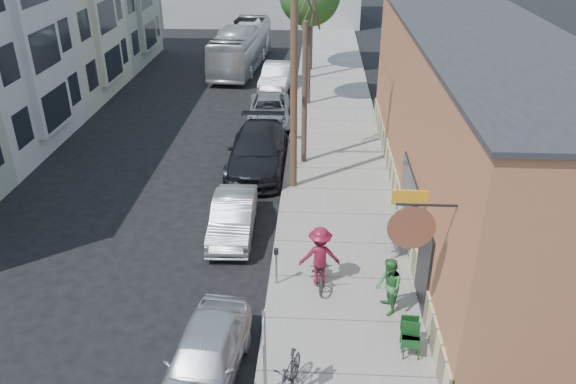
# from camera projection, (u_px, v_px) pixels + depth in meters

# --- Properties ---
(ground) EXTENTS (120.00, 120.00, 0.00)m
(ground) POSITION_uv_depth(u_px,v_px,m) (206.00, 277.00, 17.60)
(ground) COLOR black
(sidewalk) EXTENTS (4.50, 58.00, 0.15)m
(sidewalk) POSITION_uv_depth(u_px,v_px,m) (335.00, 143.00, 27.10)
(sidewalk) COLOR gray
(sidewalk) RESTS_ON ground
(cafe_building) EXTENTS (6.60, 20.20, 6.61)m
(cafe_building) POSITION_uv_depth(u_px,v_px,m) (474.00, 127.00, 20.06)
(cafe_building) COLOR #A6623D
(cafe_building) RESTS_ON ground
(apartment_row) EXTENTS (6.30, 32.00, 9.00)m
(apartment_row) POSITION_uv_depth(u_px,v_px,m) (20.00, 33.00, 28.50)
(apartment_row) COLOR gray
(apartment_row) RESTS_ON ground
(sign_post) EXTENTS (0.07, 0.45, 2.80)m
(sign_post) POSITION_uv_depth(u_px,v_px,m) (265.00, 353.00, 12.07)
(sign_post) COLOR slate
(sign_post) RESTS_ON sidewalk
(parking_meter_near) EXTENTS (0.14, 0.14, 1.24)m
(parking_meter_near) POSITION_uv_depth(u_px,v_px,m) (276.00, 260.00, 16.67)
(parking_meter_near) COLOR slate
(parking_meter_near) RESTS_ON sidewalk
(parking_meter_far) EXTENTS (0.14, 0.14, 1.24)m
(parking_meter_far) POSITION_uv_depth(u_px,v_px,m) (291.00, 148.00, 24.23)
(parking_meter_far) COLOR slate
(parking_meter_far) RESTS_ON sidewalk
(utility_pole_near) EXTENTS (3.57, 0.28, 10.00)m
(utility_pole_near) POSITION_uv_depth(u_px,v_px,m) (292.00, 57.00, 20.51)
(utility_pole_near) COLOR #503A28
(utility_pole_near) RESTS_ON sidewalk
(tree_bare) EXTENTS (0.24, 0.24, 6.10)m
(tree_bare) POSITION_uv_depth(u_px,v_px,m) (305.00, 95.00, 23.68)
(tree_bare) COLOR #44392C
(tree_bare) RESTS_ON sidewalk
(patio_chair_a) EXTENTS (0.59, 0.59, 0.88)m
(patio_chair_a) POSITION_uv_depth(u_px,v_px,m) (411.00, 341.00, 14.17)
(patio_chair_a) COLOR #103C15
(patio_chair_a) RESTS_ON sidewalk
(patio_chair_b) EXTENTS (0.52, 0.52, 0.88)m
(patio_chair_b) POSITION_uv_depth(u_px,v_px,m) (410.00, 335.00, 14.39)
(patio_chair_b) COLOR #103C15
(patio_chair_b) RESTS_ON sidewalk
(patron_grey) EXTENTS (0.46, 0.69, 1.84)m
(patron_grey) POSITION_uv_depth(u_px,v_px,m) (397.00, 231.00, 18.01)
(patron_grey) COLOR slate
(patron_grey) RESTS_ON sidewalk
(patron_green) EXTENTS (0.78, 0.93, 1.71)m
(patron_green) POSITION_uv_depth(u_px,v_px,m) (389.00, 287.00, 15.50)
(patron_green) COLOR #307A39
(patron_green) RESTS_ON sidewalk
(cyclist) EXTENTS (1.29, 0.82, 1.91)m
(cyclist) POSITION_uv_depth(u_px,v_px,m) (320.00, 256.00, 16.66)
(cyclist) COLOR maroon
(cyclist) RESTS_ON sidewalk
(cyclist_bike) EXTENTS (0.82, 1.90, 0.97)m
(cyclist_bike) POSITION_uv_depth(u_px,v_px,m) (319.00, 269.00, 16.88)
(cyclist_bike) COLOR black
(cyclist_bike) RESTS_ON sidewalk
(parked_bike_a) EXTENTS (0.93, 1.83, 1.06)m
(parked_bike_a) POSITION_uv_depth(u_px,v_px,m) (289.00, 376.00, 13.01)
(parked_bike_a) COLOR black
(parked_bike_a) RESTS_ON sidewalk
(car_0) EXTENTS (2.07, 4.32, 1.42)m
(car_0) POSITION_uv_depth(u_px,v_px,m) (205.00, 357.00, 13.50)
(car_0) COLOR #B5B7BE
(car_0) RESTS_ON ground
(car_1) EXTENTS (1.54, 4.11, 1.34)m
(car_1) POSITION_uv_depth(u_px,v_px,m) (233.00, 217.00, 19.58)
(car_1) COLOR #A5A9AC
(car_1) RESTS_ON ground
(car_2) EXTENTS (2.40, 5.89, 1.71)m
(car_2) POSITION_uv_depth(u_px,v_px,m) (257.00, 151.00, 24.34)
(car_2) COLOR black
(car_2) RESTS_ON ground
(car_3) EXTENTS (2.48, 4.88, 1.32)m
(car_3) POSITION_uv_depth(u_px,v_px,m) (269.00, 110.00, 29.58)
(car_3) COLOR #95999B
(car_3) RESTS_ON ground
(car_4) EXTENTS (2.08, 4.93, 1.58)m
(car_4) POSITION_uv_depth(u_px,v_px,m) (277.00, 76.00, 34.84)
(car_4) COLOR silver
(car_4) RESTS_ON ground
(bus) EXTENTS (3.26, 10.70, 2.94)m
(bus) POSITION_uv_depth(u_px,v_px,m) (242.00, 47.00, 39.03)
(bus) COLOR silver
(bus) RESTS_ON ground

